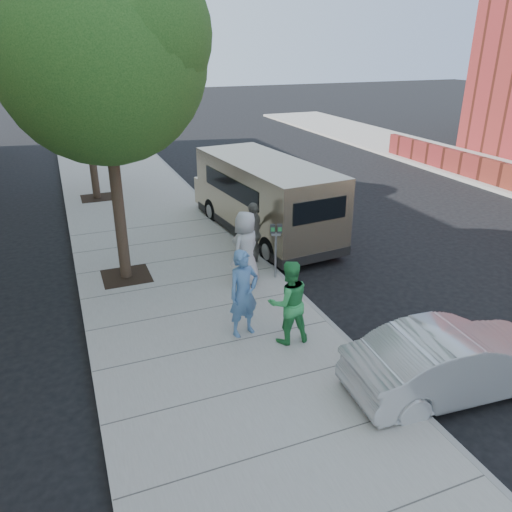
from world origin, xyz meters
The scene contains 12 objects.
ground centered at (0.00, 0.00, 0.00)m, with size 120.00×120.00×0.00m, color black.
sidewalk centered at (-1.00, 0.00, 0.07)m, with size 5.00×60.00×0.15m, color gray.
curb_face centered at (1.44, 0.00, 0.07)m, with size 0.12×60.00×0.16m, color gray.
tree_near centered at (-2.25, 2.40, 5.55)m, with size 4.62×4.60×7.53m.
tree_far centered at (-2.25, 10.00, 4.88)m, with size 3.92×3.80×6.49m.
parking_meter centered at (1.25, 0.92, 1.19)m, with size 0.31×0.19×1.44m.
van centered at (2.30, 4.26, 1.27)m, with size 2.77×6.65×2.40m.
sedan centered at (2.36, -4.21, 0.64)m, with size 1.35×3.86×1.27m, color #AEB1B6.
person_officer centered at (-0.43, -1.28, 1.07)m, with size 0.67×0.44×1.85m, color #4F78A9.
person_green_shirt centered at (0.29, -1.87, 1.02)m, with size 0.85×0.66×1.74m, color green.
person_gray_shirt centered at (0.42, 0.87, 1.09)m, with size 0.91×0.60×1.87m, color #B1B1B4.
person_striped_polo centered at (1.07, 1.99, 1.01)m, with size 1.00×0.42×1.71m, color slate.
Camera 1 is at (-3.50, -9.62, 5.71)m, focal length 35.00 mm.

